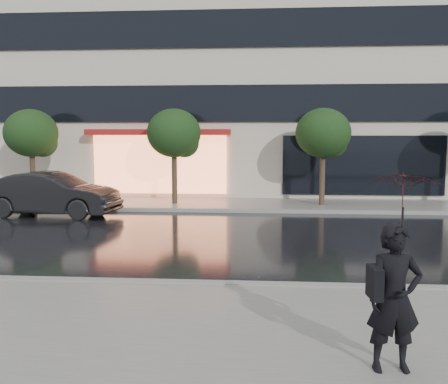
{
  "coord_description": "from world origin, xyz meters",
  "views": [
    {
      "loc": [
        0.53,
        -10.19,
        2.92
      ],
      "look_at": [
        -0.45,
        3.04,
        1.4
      ],
      "focal_mm": 40.0,
      "sensor_mm": 36.0,
      "label": 1
    }
  ],
  "objects": [
    {
      "name": "ground",
      "position": [
        0.0,
        0.0,
        0.0
      ],
      "size": [
        120.0,
        120.0,
        0.0
      ],
      "primitive_type": "plane",
      "color": "black",
      "rests_on": "ground"
    },
    {
      "name": "sidewalk_near",
      "position": [
        0.0,
        -3.25,
        0.06
      ],
      "size": [
        60.0,
        4.5,
        0.12
      ],
      "primitive_type": "cube",
      "color": "slate",
      "rests_on": "ground"
    },
    {
      "name": "sidewalk_far",
      "position": [
        0.0,
        10.25,
        0.06
      ],
      "size": [
        60.0,
        3.5,
        0.12
      ],
      "primitive_type": "cube",
      "color": "slate",
      "rests_on": "ground"
    },
    {
      "name": "curb_near",
      "position": [
        0.0,
        -1.0,
        0.07
      ],
      "size": [
        60.0,
        0.25,
        0.14
      ],
      "primitive_type": "cube",
      "color": "gray",
      "rests_on": "ground"
    },
    {
      "name": "curb_far",
      "position": [
        0.0,
        8.5,
        0.07
      ],
      "size": [
        60.0,
        0.25,
        0.14
      ],
      "primitive_type": "cube",
      "color": "gray",
      "rests_on": "ground"
    },
    {
      "name": "office_building",
      "position": [
        -0.0,
        17.97,
        9.0
      ],
      "size": [
        30.0,
        12.76,
        18.0
      ],
      "color": "#BBB09E",
      "rests_on": "ground"
    },
    {
      "name": "tree_far_west",
      "position": [
        -8.94,
        10.03,
        2.92
      ],
      "size": [
        2.2,
        2.2,
        3.99
      ],
      "color": "#33261C",
      "rests_on": "ground"
    },
    {
      "name": "tree_mid_west",
      "position": [
        -2.94,
        10.03,
        2.92
      ],
      "size": [
        2.2,
        2.2,
        3.99
      ],
      "color": "#33261C",
      "rests_on": "ground"
    },
    {
      "name": "tree_mid_east",
      "position": [
        3.06,
        10.03,
        2.92
      ],
      "size": [
        2.2,
        2.2,
        3.99
      ],
      "color": "#33261C",
      "rests_on": "ground"
    },
    {
      "name": "parked_car",
      "position": [
        -7.0,
        7.17,
        0.79
      ],
      "size": [
        4.96,
        2.13,
        1.59
      ],
      "primitive_type": "imported",
      "rotation": [
        0.0,
        0.0,
        1.48
      ],
      "color": "black",
      "rests_on": "ground"
    },
    {
      "name": "pedestrian_with_umbrella",
      "position": [
        2.14,
        -4.36,
        1.61
      ],
      "size": [
        0.94,
        0.96,
        2.38
      ],
      "rotation": [
        0.0,
        0.0,
        0.09
      ],
      "color": "black",
      "rests_on": "sidewalk_near"
    }
  ]
}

